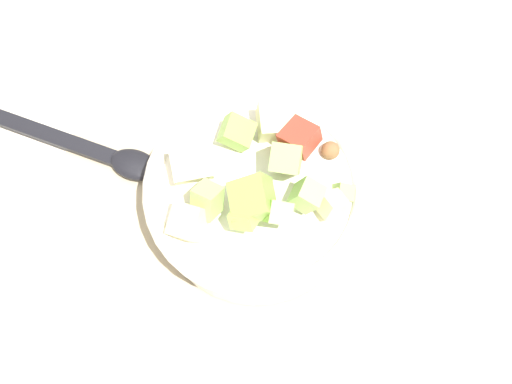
# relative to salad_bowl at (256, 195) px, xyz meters

# --- Properties ---
(ground_plane) EXTENTS (2.40, 2.40, 0.00)m
(ground_plane) POSITION_rel_salad_bowl_xyz_m (-0.02, -0.01, -0.05)
(ground_plane) COLOR silver
(placemat) EXTENTS (0.49, 0.35, 0.01)m
(placemat) POSITION_rel_salad_bowl_xyz_m (-0.02, -0.01, -0.05)
(placemat) COLOR tan
(placemat) RESTS_ON ground_plane
(salad_bowl) EXTENTS (0.22, 0.22, 0.12)m
(salad_bowl) POSITION_rel_salad_bowl_xyz_m (0.00, 0.00, 0.00)
(salad_bowl) COLOR white
(salad_bowl) RESTS_ON placemat
(serving_spoon) EXTENTS (0.25, 0.06, 0.01)m
(serving_spoon) POSITION_rel_salad_bowl_xyz_m (0.20, -0.03, -0.04)
(serving_spoon) COLOR black
(serving_spoon) RESTS_ON placemat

